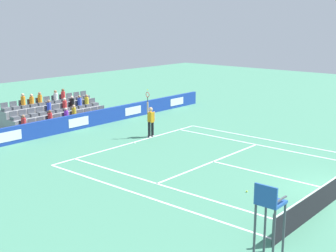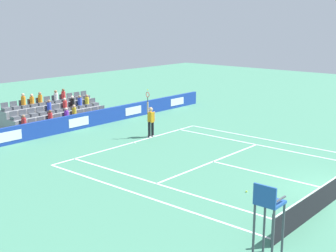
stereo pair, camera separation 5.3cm
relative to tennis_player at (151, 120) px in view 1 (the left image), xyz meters
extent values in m
cube|color=white|center=(1.56, 0.09, -0.99)|extent=(10.97, 0.10, 0.01)
cube|color=white|center=(1.56, 5.58, -0.99)|extent=(8.23, 0.10, 0.01)
cube|color=white|center=(1.56, 8.78, -0.99)|extent=(0.10, 6.40, 0.01)
cube|color=white|center=(5.68, 6.04, -0.99)|extent=(0.10, 11.89, 0.01)
cube|color=white|center=(-2.55, 6.04, -0.99)|extent=(0.10, 11.89, 0.01)
cube|color=white|center=(7.05, 6.04, -0.99)|extent=(0.10, 11.89, 0.01)
cube|color=white|center=(-3.92, 6.04, -0.99)|extent=(0.10, 11.89, 0.01)
cube|color=white|center=(1.56, 0.19, -0.99)|extent=(0.10, 0.20, 0.01)
cube|color=#193899|center=(1.56, -4.80, -0.50)|extent=(24.14, 0.20, 0.98)
cube|color=white|center=(-8.09, -4.69, -0.50)|extent=(1.55, 0.01, 0.55)
cube|color=white|center=(-3.26, -4.69, -0.50)|extent=(1.55, 0.01, 0.55)
cube|color=white|center=(1.56, -4.69, -0.50)|extent=(1.55, 0.01, 0.55)
cube|color=white|center=(6.39, -4.69, -0.50)|extent=(1.55, 0.01, 0.55)
cylinder|color=#33383D|center=(7.50, 11.98, -0.46)|extent=(0.10, 0.10, 1.07)
cylinder|color=black|center=(-0.13, 0.02, -0.54)|extent=(0.16, 0.16, 0.90)
cylinder|color=black|center=(0.11, -0.02, -0.54)|extent=(0.16, 0.16, 0.90)
cube|color=white|center=(-0.13, 0.02, -0.95)|extent=(0.16, 0.28, 0.08)
cube|color=white|center=(0.11, -0.02, -0.95)|extent=(0.16, 0.28, 0.08)
cube|color=orange|center=(-0.01, 0.00, 0.21)|extent=(0.27, 0.39, 0.60)
sphere|color=#D3A884|center=(-0.01, 0.00, 0.67)|extent=(0.24, 0.24, 0.24)
cylinder|color=#D3A884|center=(0.21, -0.03, 0.82)|extent=(0.09, 0.09, 0.62)
cylinder|color=#D3A884|center=(-0.22, 0.08, 0.23)|extent=(0.09, 0.09, 0.56)
cylinder|color=black|center=(0.21, -0.03, 1.27)|extent=(0.04, 0.04, 0.28)
torus|color=red|center=(0.21, -0.03, 1.55)|extent=(0.08, 0.31, 0.31)
sphere|color=#D1E533|center=(0.21, -0.03, 1.83)|extent=(0.07, 0.07, 0.07)
cylinder|color=#474C54|center=(7.95, 11.92, -0.14)|extent=(0.07, 0.07, 1.71)
cylinder|color=#474C54|center=(7.95, 12.52, -0.14)|extent=(0.07, 0.07, 1.71)
cylinder|color=#474C54|center=(8.55, 11.92, -0.14)|extent=(0.07, 0.07, 1.71)
cylinder|color=#474C54|center=(8.55, 12.52, -0.14)|extent=(0.07, 0.07, 1.71)
cube|color=#23519E|center=(8.25, 12.22, 0.76)|extent=(0.70, 0.70, 0.08)
cube|color=#23519E|center=(8.57, 12.22, 1.07)|extent=(0.06, 0.70, 0.55)
cube|color=#474C54|center=(8.25, 11.90, 0.94)|extent=(0.56, 0.05, 0.04)
cube|color=#474C54|center=(8.25, 12.54, 0.94)|extent=(0.56, 0.05, 0.04)
cube|color=gray|center=(1.56, -5.87, -0.78)|extent=(6.82, 0.95, 0.42)
cube|color=#545960|center=(-1.54, -5.87, -0.47)|extent=(0.48, 0.44, 0.20)
cube|color=#545960|center=(-1.54, -6.07, -0.22)|extent=(0.48, 0.04, 0.30)
cube|color=#545960|center=(-0.92, -5.87, -0.47)|extent=(0.48, 0.44, 0.20)
cube|color=#545960|center=(-0.92, -6.07, -0.22)|extent=(0.48, 0.04, 0.30)
cube|color=#545960|center=(-0.30, -5.87, -0.47)|extent=(0.48, 0.44, 0.20)
cube|color=#545960|center=(-0.30, -6.07, -0.22)|extent=(0.48, 0.04, 0.30)
cube|color=#545960|center=(0.32, -5.87, -0.47)|extent=(0.48, 0.44, 0.20)
cube|color=#545960|center=(0.32, -6.07, -0.22)|extent=(0.48, 0.04, 0.30)
cube|color=#545960|center=(0.94, -5.87, -0.47)|extent=(0.48, 0.44, 0.20)
cube|color=#545960|center=(0.94, -6.07, -0.22)|extent=(0.48, 0.04, 0.30)
cube|color=#545960|center=(1.56, -5.87, -0.47)|extent=(0.48, 0.44, 0.20)
cube|color=#545960|center=(1.56, -6.07, -0.22)|extent=(0.48, 0.04, 0.30)
cube|color=#545960|center=(2.18, -5.87, -0.47)|extent=(0.48, 0.44, 0.20)
cube|color=#545960|center=(2.18, -6.07, -0.22)|extent=(0.48, 0.04, 0.30)
cube|color=#545960|center=(2.80, -5.87, -0.47)|extent=(0.48, 0.44, 0.20)
cube|color=#545960|center=(2.80, -6.07, -0.22)|extent=(0.48, 0.04, 0.30)
cube|color=#545960|center=(3.42, -5.87, -0.47)|extent=(0.48, 0.44, 0.20)
cube|color=#545960|center=(3.42, -6.07, -0.22)|extent=(0.48, 0.04, 0.30)
cube|color=#545960|center=(4.04, -5.87, -0.47)|extent=(0.48, 0.44, 0.20)
cube|color=#545960|center=(4.04, -6.07, -0.22)|extent=(0.48, 0.04, 0.30)
cube|color=#545960|center=(4.66, -5.87, -0.47)|extent=(0.48, 0.44, 0.20)
cube|color=#545960|center=(4.66, -6.07, -0.22)|extent=(0.48, 0.04, 0.30)
cube|color=gray|center=(1.56, -6.82, -0.57)|extent=(6.82, 0.95, 0.84)
cube|color=#545960|center=(-1.54, -6.82, -0.05)|extent=(0.48, 0.44, 0.20)
cube|color=#545960|center=(-1.54, -7.02, 0.20)|extent=(0.48, 0.04, 0.30)
cube|color=#545960|center=(-0.92, -6.82, -0.05)|extent=(0.48, 0.44, 0.20)
cube|color=#545960|center=(-0.92, -7.02, 0.20)|extent=(0.48, 0.04, 0.30)
cube|color=#545960|center=(-0.30, -6.82, -0.05)|extent=(0.48, 0.44, 0.20)
cube|color=#545960|center=(-0.30, -7.02, 0.20)|extent=(0.48, 0.04, 0.30)
cube|color=#545960|center=(0.32, -6.82, -0.05)|extent=(0.48, 0.44, 0.20)
cube|color=#545960|center=(0.32, -7.02, 0.20)|extent=(0.48, 0.04, 0.30)
cube|color=#545960|center=(0.94, -6.82, -0.05)|extent=(0.48, 0.44, 0.20)
cube|color=#545960|center=(0.94, -7.02, 0.20)|extent=(0.48, 0.04, 0.30)
cube|color=#545960|center=(1.56, -6.82, -0.05)|extent=(0.48, 0.44, 0.20)
cube|color=#545960|center=(1.56, -7.02, 0.20)|extent=(0.48, 0.04, 0.30)
cube|color=#545960|center=(2.18, -6.82, -0.05)|extent=(0.48, 0.44, 0.20)
cube|color=#545960|center=(2.18, -7.02, 0.20)|extent=(0.48, 0.04, 0.30)
cube|color=#545960|center=(2.80, -6.82, -0.05)|extent=(0.48, 0.44, 0.20)
cube|color=#545960|center=(2.80, -7.02, 0.20)|extent=(0.48, 0.04, 0.30)
cube|color=#545960|center=(3.42, -6.82, -0.05)|extent=(0.48, 0.44, 0.20)
cube|color=#545960|center=(3.42, -7.02, 0.20)|extent=(0.48, 0.04, 0.30)
cube|color=#545960|center=(4.04, -6.82, -0.05)|extent=(0.48, 0.44, 0.20)
cube|color=#545960|center=(4.04, -7.02, 0.20)|extent=(0.48, 0.04, 0.30)
cube|color=#545960|center=(4.66, -6.82, -0.05)|extent=(0.48, 0.44, 0.20)
cube|color=#545960|center=(4.66, -7.02, 0.20)|extent=(0.48, 0.04, 0.30)
cube|color=gray|center=(1.56, -7.77, -0.36)|extent=(6.82, 0.95, 1.26)
cube|color=#545960|center=(-1.54, -7.77, 0.37)|extent=(0.48, 0.44, 0.20)
cube|color=#545960|center=(-1.54, -7.97, 0.62)|extent=(0.48, 0.04, 0.30)
cube|color=#545960|center=(-0.92, -7.77, 0.37)|extent=(0.48, 0.44, 0.20)
cube|color=#545960|center=(-0.92, -7.97, 0.62)|extent=(0.48, 0.04, 0.30)
cube|color=#545960|center=(-0.30, -7.77, 0.37)|extent=(0.48, 0.44, 0.20)
cube|color=#545960|center=(-0.30, -7.97, 0.62)|extent=(0.48, 0.04, 0.30)
cube|color=#545960|center=(0.32, -7.77, 0.37)|extent=(0.48, 0.44, 0.20)
cube|color=#545960|center=(0.32, -7.97, 0.62)|extent=(0.48, 0.04, 0.30)
cube|color=#545960|center=(0.94, -7.77, 0.37)|extent=(0.48, 0.44, 0.20)
cube|color=#545960|center=(0.94, -7.97, 0.62)|extent=(0.48, 0.04, 0.30)
cube|color=#545960|center=(1.56, -7.77, 0.37)|extent=(0.48, 0.44, 0.20)
cube|color=#545960|center=(1.56, -7.97, 0.62)|extent=(0.48, 0.04, 0.30)
cube|color=#545960|center=(2.18, -7.77, 0.37)|extent=(0.48, 0.44, 0.20)
cube|color=#545960|center=(2.18, -7.97, 0.62)|extent=(0.48, 0.04, 0.30)
cube|color=#545960|center=(2.80, -7.77, 0.37)|extent=(0.48, 0.44, 0.20)
cube|color=#545960|center=(2.80, -7.97, 0.62)|extent=(0.48, 0.04, 0.30)
cube|color=#545960|center=(3.42, -7.77, 0.37)|extent=(0.48, 0.44, 0.20)
cube|color=#545960|center=(3.42, -7.97, 0.62)|extent=(0.48, 0.04, 0.30)
cube|color=#545960|center=(4.04, -7.77, 0.37)|extent=(0.48, 0.44, 0.20)
cube|color=#545960|center=(4.04, -7.97, 0.62)|extent=(0.48, 0.04, 0.30)
cube|color=#545960|center=(4.66, -7.77, 0.37)|extent=(0.48, 0.44, 0.20)
cube|color=#545960|center=(4.66, -7.97, 0.62)|extent=(0.48, 0.04, 0.30)
cylinder|color=red|center=(0.32, -7.82, 0.71)|extent=(0.28, 0.28, 0.49)
sphere|color=brown|center=(0.32, -7.82, 1.06)|extent=(0.20, 0.20, 0.20)
cylinder|color=black|center=(0.32, -6.87, 0.31)|extent=(0.28, 0.28, 0.53)
sphere|color=beige|center=(0.32, -6.87, 0.67)|extent=(0.20, 0.20, 0.20)
cylinder|color=yellow|center=(-0.92, -6.87, 0.28)|extent=(0.28, 0.28, 0.46)
sphere|color=#9E7251|center=(-0.92, -6.87, 0.61)|extent=(0.20, 0.20, 0.20)
cylinder|color=purple|center=(1.56, -5.92, -0.16)|extent=(0.28, 0.28, 0.43)
sphere|color=beige|center=(1.56, -5.92, 0.16)|extent=(0.20, 0.20, 0.20)
cylinder|color=orange|center=(2.80, -7.82, 0.69)|extent=(0.28, 0.28, 0.44)
sphere|color=#D3A884|center=(2.80, -7.82, 1.00)|extent=(0.20, 0.20, 0.20)
cylinder|color=orange|center=(3.42, -7.82, 0.74)|extent=(0.28, 0.28, 0.54)
sphere|color=#D3A884|center=(3.42, -7.82, 1.11)|extent=(0.20, 0.20, 0.20)
cylinder|color=blue|center=(2.18, -6.87, 0.30)|extent=(0.28, 0.28, 0.50)
sphere|color=#9E7251|center=(2.18, -6.87, 0.65)|extent=(0.20, 0.20, 0.20)
cylinder|color=red|center=(2.80, -5.92, -0.14)|extent=(0.28, 0.28, 0.47)
sphere|color=brown|center=(2.80, -5.92, 0.20)|extent=(0.20, 0.20, 0.20)
cylinder|color=yellow|center=(0.94, -5.92, -0.11)|extent=(0.28, 0.28, 0.53)
sphere|color=#D3A884|center=(0.94, -5.92, 0.25)|extent=(0.20, 0.20, 0.20)
cylinder|color=orange|center=(2.18, -7.82, 0.71)|extent=(0.28, 0.28, 0.48)
sphere|color=#9E7251|center=(2.18, -7.82, 1.05)|extent=(0.20, 0.20, 0.20)
cylinder|color=white|center=(0.94, -7.82, 0.70)|extent=(0.28, 0.28, 0.46)
sphere|color=#9E7251|center=(0.94, -7.82, 1.03)|extent=(0.20, 0.20, 0.20)
cylinder|color=red|center=(4.66, -5.92, -0.15)|extent=(0.28, 0.28, 0.45)
sphere|color=#9E7251|center=(4.66, -5.92, 0.18)|extent=(0.20, 0.20, 0.20)
cylinder|color=blue|center=(-0.30, -6.87, 0.29)|extent=(0.28, 0.28, 0.48)
sphere|color=#9E7251|center=(-0.30, -6.87, 0.63)|extent=(0.20, 0.20, 0.20)
cylinder|color=red|center=(0.94, -6.87, 0.28)|extent=(0.28, 0.28, 0.46)
sphere|color=beige|center=(0.94, -6.87, 0.61)|extent=(0.20, 0.20, 0.20)
sphere|color=#D1E533|center=(4.06, 8.98, -0.96)|extent=(0.07, 0.07, 0.07)
camera|label=1|loc=(19.42, 17.99, 5.79)|focal=49.65mm
camera|label=2|loc=(19.39, 18.03, 5.79)|focal=49.65mm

